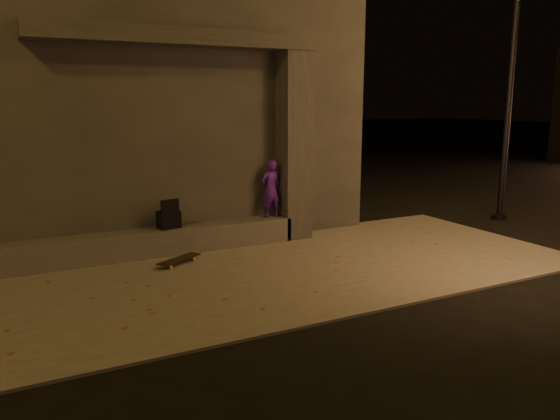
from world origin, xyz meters
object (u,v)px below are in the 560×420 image
column (294,147)px  skateboarder (271,189)px  skateboard (179,260)px  backpack (169,218)px

column → skateboarder: bearing=180.0°
skateboarder → skateboard: bearing=16.8°
skateboarder → skateboard: 2.42m
column → backpack: (-2.53, 0.00, -1.17)m
skateboard → column: bearing=-13.6°
column → backpack: 2.79m
column → skateboard: 3.21m
skateboarder → skateboard: skateboarder is taller
backpack → skateboarder: bearing=-10.6°
backpack → skateboard: bearing=-105.7°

